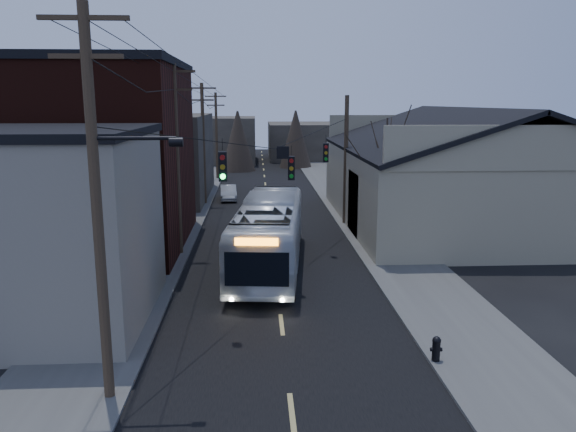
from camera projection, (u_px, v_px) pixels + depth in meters
The scene contains 14 objects.
road_surface at pixel (268, 211), 42.26m from camera, with size 9.00×110.00×0.02m, color black.
sidewalk_left at pixel (181, 211), 41.89m from camera, with size 4.00×110.00×0.12m, color #474744.
sidewalk_right at pixel (354, 209), 42.61m from camera, with size 4.00×110.00×0.12m, color #474744.
building_clapboard at pixel (35, 230), 20.52m from camera, with size 8.00×8.00×7.00m, color slate.
building_brick at pixel (91, 159), 30.92m from camera, with size 10.00×12.00×10.00m, color black.
building_left_far at pixel (153, 157), 46.90m from camera, with size 9.00×14.00×7.00m, color #342F29.
warehouse at pixel (464, 184), 37.55m from camera, with size 16.16×20.60×7.73m.
building_far_left at pixel (218, 140), 75.55m from camera, with size 10.00×12.00×6.00m, color #342F29.
building_far_right at pixel (310, 141), 81.26m from camera, with size 12.00×14.00×5.00m, color #342F29.
bare_tree at pixel (385, 182), 32.11m from camera, with size 0.40×0.40×7.20m, color black.
utility_lines at pixel (221, 152), 35.36m from camera, with size 11.24×45.28×10.50m.
bus at pixel (269, 234), 27.54m from camera, with size 2.89×12.35×3.44m, color silver.
parked_car at pixel (228, 193), 46.84m from camera, with size 1.30×3.74×1.23m, color #9B9FA2.
fire_hydrant at pixel (436, 348), 17.56m from camera, with size 0.38×0.27×0.80m.
Camera 1 is at (-0.86, -11.49, 8.12)m, focal length 35.00 mm.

